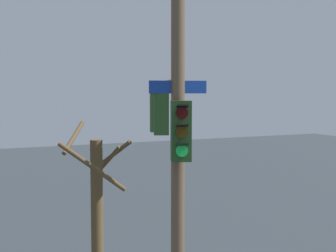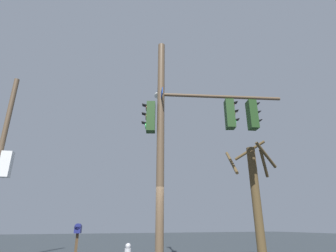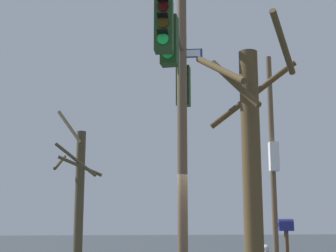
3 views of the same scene
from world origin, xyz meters
name	(u,v)px [view 3 (image 3 of 3)]	position (x,y,z in m)	size (l,w,h in m)	color
main_signal_pole_assembly	(185,81)	(-0.99, 0.05, 4.74)	(5.01, 4.63, 8.02)	brown
secondary_pole_assembly	(273,154)	(5.35, -4.53, 3.85)	(0.66, 0.41, 7.79)	brown
mailbox	(286,229)	(1.99, -3.58, 1.11)	(0.32, 0.48, 1.41)	#4C3823
bare_tree_behind_pole	(78,187)	(6.34, 2.78, 2.60)	(1.90, 1.79, 5.52)	#49412C
bare_tree_across_street	(251,156)	(-4.30, -0.49, 2.44)	(2.11, 2.04, 4.82)	brown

